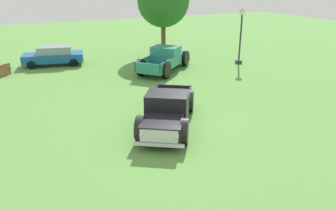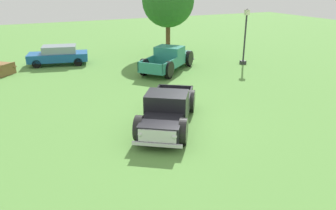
{
  "view_description": "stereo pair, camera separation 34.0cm",
  "coord_description": "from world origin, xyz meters",
  "px_view_note": "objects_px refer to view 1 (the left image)",
  "views": [
    {
      "loc": [
        -5.94,
        -11.3,
        5.78
      ],
      "look_at": [
        -0.18,
        0.2,
        0.9
      ],
      "focal_mm": 35.37,
      "sensor_mm": 36.0,
      "label": 1
    },
    {
      "loc": [
        -5.63,
        -11.45,
        5.78
      ],
      "look_at": [
        -0.18,
        0.2,
        0.9
      ],
      "focal_mm": 35.37,
      "sensor_mm": 36.0,
      "label": 2
    }
  ],
  "objects_px": {
    "pickup_truck_foreground": "(167,112)",
    "sedan_distant_a": "(54,55)",
    "lamp_post_near": "(241,35)",
    "pickup_truck_behind_left": "(166,59)",
    "oak_tree_east": "(163,1)"
  },
  "relations": [
    {
      "from": "lamp_post_near",
      "to": "oak_tree_east",
      "type": "xyz_separation_m",
      "value": [
        -3.54,
        5.39,
        2.17
      ]
    },
    {
      "from": "sedan_distant_a",
      "to": "pickup_truck_behind_left",
      "type": "bearing_deg",
      "value": -35.01
    },
    {
      "from": "lamp_post_near",
      "to": "pickup_truck_foreground",
      "type": "bearing_deg",
      "value": -141.35
    },
    {
      "from": "pickup_truck_foreground",
      "to": "pickup_truck_behind_left",
      "type": "xyz_separation_m",
      "value": [
        4.25,
        8.66,
        0.04
      ]
    },
    {
      "from": "pickup_truck_foreground",
      "to": "oak_tree_east",
      "type": "xyz_separation_m",
      "value": [
        6.24,
        13.21,
        3.5
      ]
    },
    {
      "from": "pickup_truck_behind_left",
      "to": "lamp_post_near",
      "type": "bearing_deg",
      "value": -8.65
    },
    {
      "from": "sedan_distant_a",
      "to": "oak_tree_east",
      "type": "relative_size",
      "value": 0.7
    },
    {
      "from": "lamp_post_near",
      "to": "sedan_distant_a",
      "type": "bearing_deg",
      "value": 155.68
    },
    {
      "from": "pickup_truck_foreground",
      "to": "lamp_post_near",
      "type": "relative_size",
      "value": 1.31
    },
    {
      "from": "pickup_truck_foreground",
      "to": "lamp_post_near",
      "type": "xyz_separation_m",
      "value": [
        9.78,
        7.82,
        1.33
      ]
    },
    {
      "from": "lamp_post_near",
      "to": "oak_tree_east",
      "type": "relative_size",
      "value": 0.62
    },
    {
      "from": "pickup_truck_foreground",
      "to": "sedan_distant_a",
      "type": "bearing_deg",
      "value": 100.31
    },
    {
      "from": "pickup_truck_foreground",
      "to": "sedan_distant_a",
      "type": "distance_m",
      "value": 13.56
    },
    {
      "from": "pickup_truck_foreground",
      "to": "pickup_truck_behind_left",
      "type": "relative_size",
      "value": 0.99
    },
    {
      "from": "sedan_distant_a",
      "to": "oak_tree_east",
      "type": "xyz_separation_m",
      "value": [
        8.67,
        -0.12,
        3.5
      ]
    }
  ]
}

